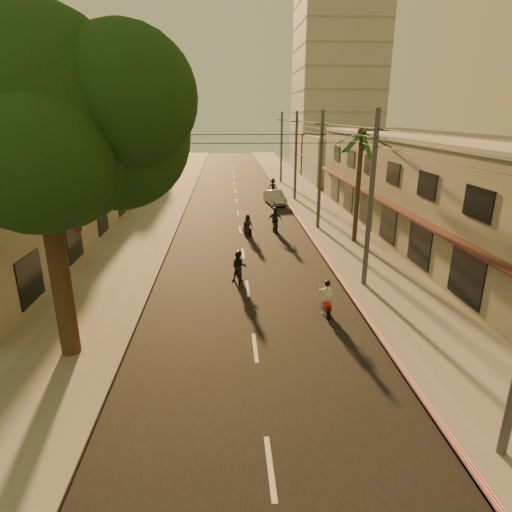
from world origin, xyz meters
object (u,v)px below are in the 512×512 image
object	(u,v)px
palm_tree	(362,139)
scooter_far_a	(248,226)
broadleaf_tree	(50,122)
scooter_mid_a	(239,268)
scooter_red	(326,299)
scooter_mid_b	(275,221)
parked_car	(275,197)
scooter_far_b	(273,187)

from	to	relation	value
palm_tree	scooter_far_a	size ratio (longest dim) A/B	5.08
broadleaf_tree	scooter_mid_a	xyz separation A→B (m)	(6.20, 6.93, -7.68)
scooter_red	scooter_mid_b	size ratio (longest dim) A/B	0.85
scooter_red	parked_car	distance (m)	25.11
palm_tree	scooter_mid_b	xyz separation A→B (m)	(-5.32, 3.29, -6.28)
scooter_mid_a	scooter_far_a	xyz separation A→B (m)	(0.93, 9.27, -0.06)
scooter_far_b	palm_tree	bearing A→B (deg)	-68.44
palm_tree	scooter_red	bearing A→B (deg)	-112.16
scooter_red	scooter_far_a	distance (m)	13.86
scooter_mid_a	parked_car	world-z (taller)	scooter_mid_a
scooter_mid_a	scooter_mid_b	world-z (taller)	scooter_mid_b
broadleaf_tree	scooter_mid_b	world-z (taller)	broadleaf_tree
broadleaf_tree	parked_car	size ratio (longest dim) A/B	2.78
broadleaf_tree	scooter_far_b	world-z (taller)	broadleaf_tree
scooter_far_a	scooter_red	bearing A→B (deg)	-95.73
scooter_mid_b	scooter_far_a	xyz separation A→B (m)	(-2.17, -0.95, -0.13)
palm_tree	parked_car	distance (m)	15.89
scooter_mid_b	palm_tree	bearing A→B (deg)	-32.35
scooter_far_a	parked_car	size ratio (longest dim) A/B	0.37
scooter_red	scooter_mid_a	size ratio (longest dim) A/B	0.94
broadleaf_tree	scooter_mid_a	world-z (taller)	broadleaf_tree
scooter_far_a	scooter_far_b	distance (m)	17.18
broadleaf_tree	scooter_far_a	xyz separation A→B (m)	(7.13, 16.20, -7.74)
broadleaf_tree	scooter_far_a	bearing A→B (deg)	66.25
scooter_red	scooter_mid_a	world-z (taller)	scooter_mid_a
scooter_mid_b	scooter_far_b	xyz separation A→B (m)	(1.52, 15.83, -0.00)
palm_tree	scooter_mid_a	size ratio (longest dim) A/B	4.57
palm_tree	scooter_far_a	bearing A→B (deg)	162.61
scooter_mid_b	broadleaf_tree	bearing A→B (deg)	-119.07
palm_tree	scooter_mid_a	distance (m)	12.61
broadleaf_tree	scooter_far_b	bearing A→B (deg)	71.85
parked_car	scooter_far_b	bearing A→B (deg)	76.92
palm_tree	scooter_mid_a	bearing A→B (deg)	-140.51
palm_tree	broadleaf_tree	bearing A→B (deg)	-136.52
scooter_mid_a	parked_car	size ratio (longest dim) A/B	0.41
scooter_far_b	parked_car	size ratio (longest dim) A/B	0.44
scooter_mid_a	scooter_far_b	size ratio (longest dim) A/B	0.94
scooter_far_a	palm_tree	bearing A→B (deg)	-35.28
scooter_red	scooter_far_a	world-z (taller)	scooter_red
scooter_far_a	scooter_far_b	size ratio (longest dim) A/B	0.84
broadleaf_tree	scooter_far_b	xyz separation A→B (m)	(10.81, 32.98, -7.61)
scooter_mid_b	parked_car	world-z (taller)	scooter_mid_b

